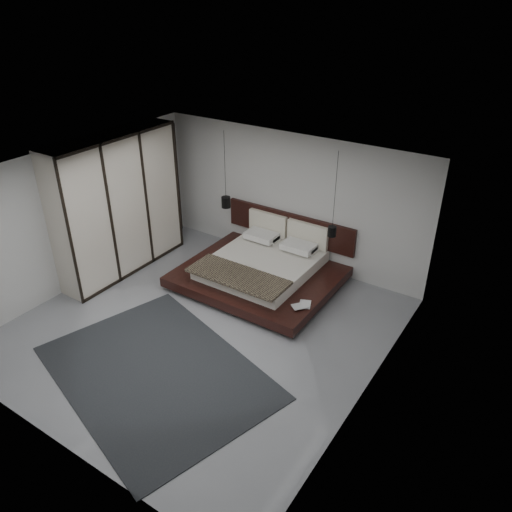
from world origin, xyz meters
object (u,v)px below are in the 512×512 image
Objects in this scene: pendant_left at (226,202)px; rug at (156,372)px; lattice_screen at (165,184)px; wardrobe at (117,205)px; bed at (262,268)px; pendant_right at (332,231)px.

pendant_left is 0.45× the size of rug.
lattice_screen reaches higher than rug.
wardrobe is at bearing -133.47° from pendant_left.
rug is at bearing -50.52° from lattice_screen.
pendant_right is at bearing 21.78° from bed.
wardrobe reaches higher than bed.
pendant_right is at bearing 0.00° from pendant_left.
pendant_left reaches higher than bed.
pendant_right reaches higher than bed.
pendant_right is 0.56× the size of wardrobe.
lattice_screen is at bearing 98.62° from wardrobe.
pendant_right is 0.45× the size of rug.
wardrobe is (-1.52, -1.60, 0.15)m from pendant_left.
bed is 1.83× the size of pendant_left.
bed is 1.64m from pendant_right.
bed is at bearing -10.39° from lattice_screen.
wardrobe reaches higher than rug.
lattice_screen is 1.77m from pendant_left.
bed is 3.21m from rug.
pendant_right is at bearing 72.70° from rug.
pendant_right is (2.46, 0.00, -0.02)m from pendant_left.
rug is at bearing -36.35° from wardrobe.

